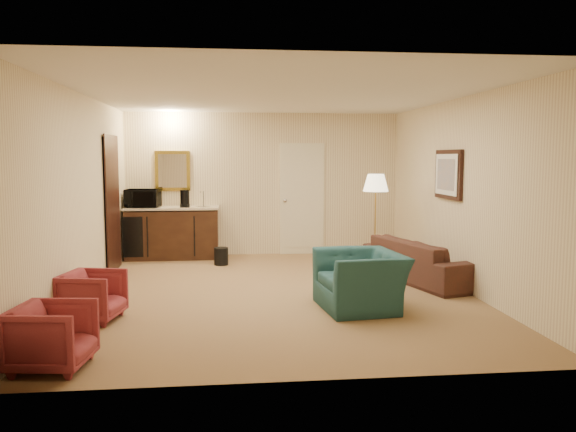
# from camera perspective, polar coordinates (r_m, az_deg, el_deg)

# --- Properties ---
(ground) EXTENTS (6.00, 6.00, 0.00)m
(ground) POSITION_cam_1_polar(r_m,az_deg,el_deg) (7.56, -0.96, -7.74)
(ground) COLOR #9C7C4F
(ground) RESTS_ON ground
(room_walls) EXTENTS (5.02, 6.01, 2.61)m
(room_walls) POSITION_cam_1_polar(r_m,az_deg,el_deg) (8.10, -2.15, 5.44)
(room_walls) COLOR #F6E6B8
(room_walls) RESTS_ON ground
(wetbar_cabinet) EXTENTS (1.64, 0.58, 0.92)m
(wetbar_cabinet) POSITION_cam_1_polar(r_m,az_deg,el_deg) (10.17, -11.65, -1.67)
(wetbar_cabinet) COLOR #3B2112
(wetbar_cabinet) RESTS_ON ground
(sofa) EXTENTS (1.15, 2.15, 0.81)m
(sofa) POSITION_cam_1_polar(r_m,az_deg,el_deg) (8.41, 13.50, -3.69)
(sofa) COLOR black
(sofa) RESTS_ON ground
(teal_armchair) EXTENTS (0.80, 1.12, 0.91)m
(teal_armchair) POSITION_cam_1_polar(r_m,az_deg,el_deg) (6.74, 7.38, -5.53)
(teal_armchair) COLOR #1E434B
(teal_armchair) RESTS_ON ground
(rose_chair_near) EXTENTS (0.66, 0.69, 0.61)m
(rose_chair_near) POSITION_cam_1_polar(r_m,az_deg,el_deg) (6.58, -19.22, -7.44)
(rose_chair_near) COLOR maroon
(rose_chair_near) RESTS_ON ground
(rose_chair_far) EXTENTS (0.63, 0.67, 0.62)m
(rose_chair_far) POSITION_cam_1_polar(r_m,az_deg,el_deg) (5.25, -22.80, -10.93)
(rose_chair_far) COLOR maroon
(rose_chair_far) RESTS_ON ground
(coffee_table) EXTENTS (0.83, 0.69, 0.41)m
(coffee_table) POSITION_cam_1_polar(r_m,az_deg,el_deg) (8.82, 10.22, -4.50)
(coffee_table) COLOR black
(coffee_table) RESTS_ON ground
(floor_lamp) EXTENTS (0.51, 0.51, 1.54)m
(floor_lamp) POSITION_cam_1_polar(r_m,az_deg,el_deg) (9.16, 8.84, -0.51)
(floor_lamp) COLOR gold
(floor_lamp) RESTS_ON ground
(waste_bin) EXTENTS (0.27, 0.27, 0.29)m
(waste_bin) POSITION_cam_1_polar(r_m,az_deg,el_deg) (9.46, -6.80, -4.08)
(waste_bin) COLOR black
(waste_bin) RESTS_ON ground
(microwave) EXTENTS (0.61, 0.39, 0.39)m
(microwave) POSITION_cam_1_polar(r_m,az_deg,el_deg) (10.16, -14.55, 1.96)
(microwave) COLOR black
(microwave) RESTS_ON wetbar_cabinet
(coffee_maker) EXTENTS (0.19, 0.19, 0.30)m
(coffee_maker) POSITION_cam_1_polar(r_m,az_deg,el_deg) (9.99, -10.44, 1.74)
(coffee_maker) COLOR black
(coffee_maker) RESTS_ON wetbar_cabinet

